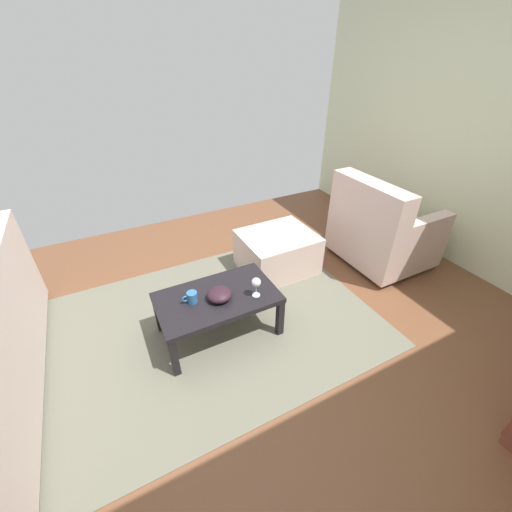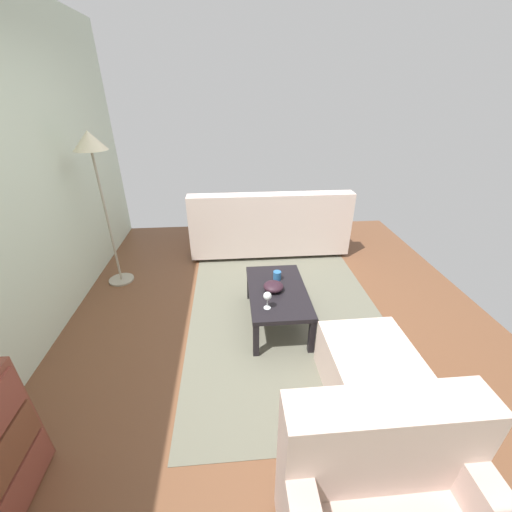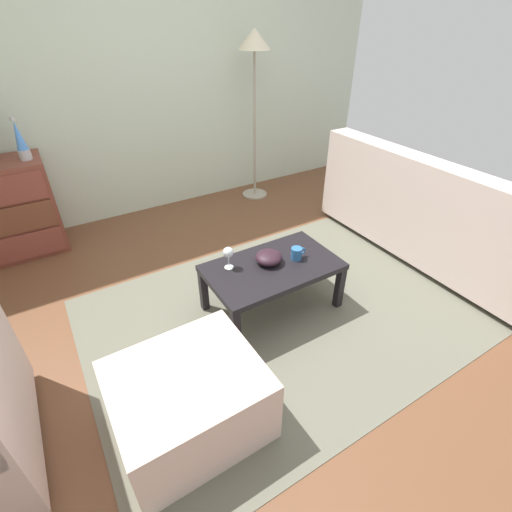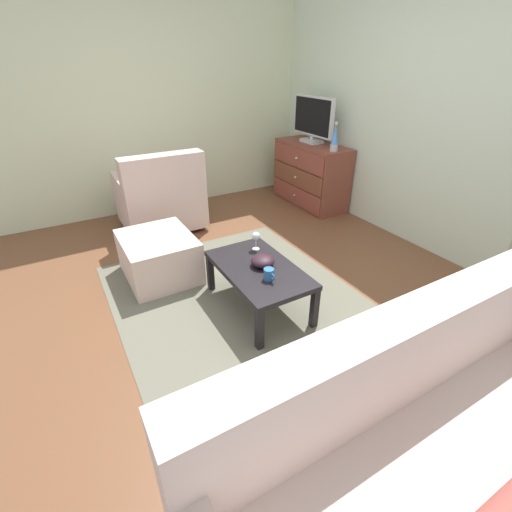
# 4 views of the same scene
# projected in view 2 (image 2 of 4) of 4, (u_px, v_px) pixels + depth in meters

# --- Properties ---
(ground_plane) EXTENTS (5.38, 4.47, 0.05)m
(ground_plane) POSITION_uv_depth(u_px,v_px,m) (270.00, 337.00, 2.92)
(ground_plane) COLOR brown
(area_rug) EXTENTS (2.60, 1.90, 0.01)m
(area_rug) POSITION_uv_depth(u_px,v_px,m) (287.00, 319.00, 3.10)
(area_rug) COLOR #656454
(area_rug) RESTS_ON ground_plane
(coffee_table) EXTENTS (0.89, 0.53, 0.37)m
(coffee_table) POSITION_uv_depth(u_px,v_px,m) (277.00, 294.00, 2.93)
(coffee_table) COLOR black
(coffee_table) RESTS_ON ground_plane
(wine_glass) EXTENTS (0.07, 0.07, 0.16)m
(wine_glass) POSITION_uv_depth(u_px,v_px,m) (267.00, 297.00, 2.61)
(wine_glass) COLOR silver
(wine_glass) RESTS_ON coffee_table
(mug) EXTENTS (0.11, 0.08, 0.08)m
(mug) POSITION_uv_depth(u_px,v_px,m) (277.00, 275.00, 3.05)
(mug) COLOR #2C64A0
(mug) RESTS_ON coffee_table
(bowl_decorative) EXTENTS (0.18, 0.18, 0.08)m
(bowl_decorative) POSITION_uv_depth(u_px,v_px,m) (273.00, 287.00, 2.88)
(bowl_decorative) COLOR black
(bowl_decorative) RESTS_ON coffee_table
(couch_large) EXTENTS (0.85, 2.06, 0.87)m
(couch_large) POSITION_uv_depth(u_px,v_px,m) (268.00, 227.00, 4.33)
(couch_large) COLOR #332319
(couch_large) RESTS_ON ground_plane
(ottoman) EXTENTS (0.71, 0.61, 0.40)m
(ottoman) POSITION_uv_depth(u_px,v_px,m) (369.00, 372.00, 2.28)
(ottoman) COLOR beige
(ottoman) RESTS_ON ground_plane
(standing_lamp) EXTENTS (0.32, 0.32, 1.66)m
(standing_lamp) POSITION_uv_depth(u_px,v_px,m) (93.00, 157.00, 3.08)
(standing_lamp) COLOR #A59E8C
(standing_lamp) RESTS_ON ground_plane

